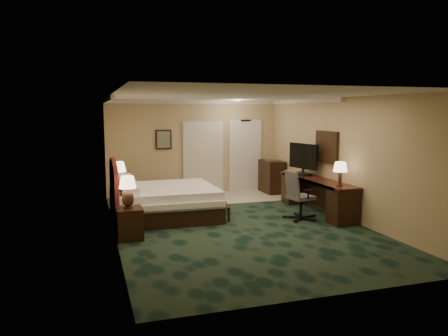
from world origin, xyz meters
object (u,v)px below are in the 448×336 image
object	(u,v)px
bed	(166,202)
bed_bench	(213,206)
lamp_near	(128,192)
desk	(316,196)
nightstand_near	(130,223)
lamp_far	(119,175)
nightstand_far	(119,200)
tv	(303,159)
minibar	(272,177)
desk_chair	(301,195)

from	to	relation	value
bed	bed_bench	bearing A→B (deg)	-12.09
lamp_near	desk	size ratio (longest dim) A/B	0.22
bed	nightstand_near	distance (m)	1.75
lamp_far	bed	bearing A→B (deg)	-47.98
nightstand_far	lamp_near	size ratio (longest dim) A/B	0.88
nightstand_far	tv	xyz separation A→B (m)	(4.45, -0.92, 0.94)
bed_bench	tv	world-z (taller)	tv
lamp_near	minibar	bearing A→B (deg)	38.30
nightstand_near	tv	xyz separation A→B (m)	(4.43, 1.57, 0.90)
nightstand_far	lamp_far	size ratio (longest dim) A/B	0.80
tv	desk_chair	bearing A→B (deg)	-131.71
bed_bench	tv	distance (m)	2.64
desk_chair	nightstand_far	bearing A→B (deg)	142.31
desk	desk_chair	bearing A→B (deg)	-143.14
bed_bench	bed	bearing A→B (deg)	179.08
nightstand_near	bed_bench	xyz separation A→B (m)	(2.00, 1.24, -0.07)
nightstand_far	bed	bearing A→B (deg)	-46.45
lamp_far	desk	bearing A→B (deg)	-20.50
lamp_far	tv	world-z (taller)	tv
bed	desk_chair	distance (m)	3.03
tv	minibar	xyz separation A→B (m)	(0.02, 1.97, -0.72)
lamp_near	desk	bearing A→B (deg)	10.91
bed_bench	nightstand_far	bearing A→B (deg)	159.54
minibar	nightstand_near	bearing A→B (deg)	-141.50
tv	desk_chair	distance (m)	1.51
bed	tv	bearing A→B (deg)	1.61
lamp_far	desk	size ratio (longest dim) A/B	0.24
lamp_near	lamp_far	distance (m)	2.51
bed	lamp_far	bearing A→B (deg)	132.02
bed	lamp_near	distance (m)	1.83
tv	desk_chair	size ratio (longest dim) A/B	0.92
minibar	bed_bench	bearing A→B (deg)	-136.90
desk	tv	bearing A→B (deg)	89.81
bed_bench	minibar	world-z (taller)	minibar
bed	nightstand_near	size ratio (longest dim) A/B	3.73
nightstand_far	minibar	world-z (taller)	minibar
nightstand_near	lamp_far	world-z (taller)	lamp_far
nightstand_far	minibar	bearing A→B (deg)	13.18
lamp_near	lamp_far	world-z (taller)	lamp_near
lamp_far	tv	xyz separation A→B (m)	(4.43, -0.96, 0.34)
nightstand_far	bed_bench	distance (m)	2.37
bed	minibar	distance (m)	4.06
nightstand_far	desk_chair	bearing A→B (deg)	-29.15
lamp_far	minibar	size ratio (longest dim) A/B	0.69
nightstand_far	minibar	size ratio (longest dim) A/B	0.55
bed	lamp_near	bearing A→B (deg)	-123.44
bed	nightstand_near	xyz separation A→B (m)	(-0.94, -1.47, -0.05)
desk_chair	bed_bench	bearing A→B (deg)	145.29
nightstand_far	tv	distance (m)	4.64
lamp_far	desk_chair	world-z (taller)	lamp_far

